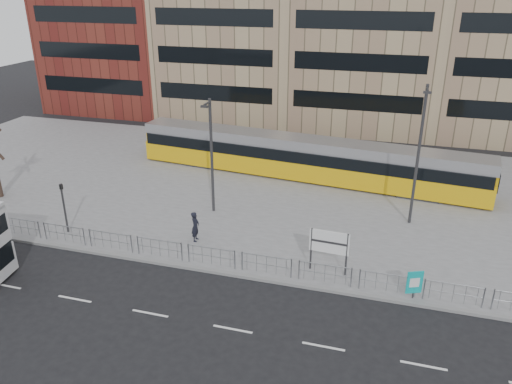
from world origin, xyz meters
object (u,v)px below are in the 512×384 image
(tram, at_px, (304,158))
(ad_panel, at_px, (415,283))
(pedestrian, at_px, (195,226))
(station_sign, at_px, (329,244))
(traffic_light_west, at_px, (63,202))
(lamp_post_east, at_px, (419,151))
(lamp_post_west, at_px, (211,152))

(tram, bearing_deg, ad_panel, -53.81)
(tram, height_order, pedestrian, tram)
(station_sign, bearing_deg, ad_panel, -12.31)
(traffic_light_west, relative_size, lamp_post_east, 0.36)
(tram, bearing_deg, pedestrian, -102.92)
(lamp_post_west, relative_size, lamp_post_east, 0.86)
(station_sign, height_order, lamp_post_east, lamp_post_east)
(ad_panel, xyz_separation_m, pedestrian, (-12.09, 2.41, 0.04))
(pedestrian, relative_size, lamp_post_west, 0.24)
(tram, bearing_deg, traffic_light_west, -126.56)
(station_sign, distance_m, ad_panel, 4.48)
(ad_panel, relative_size, lamp_post_east, 0.17)
(pedestrian, xyz_separation_m, lamp_post_east, (11.88, 5.82, 3.78))
(tram, bearing_deg, lamp_post_east, -30.07)
(tram, distance_m, lamp_post_east, 10.23)
(traffic_light_west, relative_size, lamp_post_west, 0.42)
(pedestrian, xyz_separation_m, traffic_light_west, (-7.78, -1.17, 1.08))
(traffic_light_west, bearing_deg, tram, 60.71)
(lamp_post_west, bearing_deg, tram, 59.38)
(station_sign, distance_m, lamp_post_east, 8.66)
(lamp_post_east, bearing_deg, traffic_light_west, -160.43)
(station_sign, bearing_deg, lamp_post_west, 151.18)
(ad_panel, height_order, lamp_post_east, lamp_post_east)
(tram, xyz_separation_m, ad_panel, (8.07, -14.00, -0.71))
(tram, relative_size, traffic_light_west, 8.60)
(lamp_post_east, bearing_deg, station_sign, -119.79)
(lamp_post_west, height_order, lamp_post_east, lamp_post_east)
(ad_panel, bearing_deg, tram, 96.54)
(tram, height_order, lamp_post_west, lamp_post_west)
(station_sign, relative_size, pedestrian, 1.31)
(traffic_light_west, bearing_deg, lamp_post_east, 33.07)
(tram, xyz_separation_m, lamp_post_east, (7.85, -5.77, 3.11))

